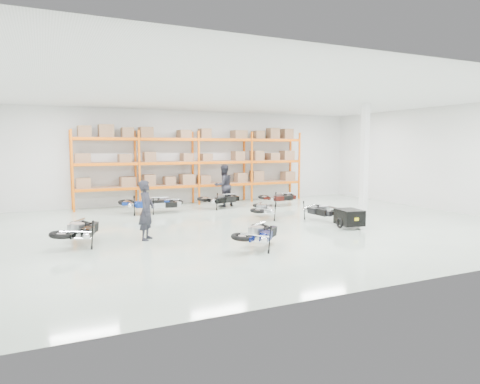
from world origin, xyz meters
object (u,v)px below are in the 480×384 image
moto_back_a (146,200)px  moto_back_c (221,196)px  moto_black_far_left (79,226)px  moto_blue_centre (259,229)px  person_left (146,210)px  moto_touring_right (322,207)px  moto_back_d (279,195)px  person_back (224,186)px  moto_back_b (162,201)px  trailer (349,217)px  moto_silver_left (264,206)px

moto_back_a → moto_back_c: bearing=-81.2°
moto_black_far_left → moto_back_a: (2.96, 4.97, 0.02)m
moto_blue_centre → person_left: person_left is taller
moto_touring_right → moto_back_a: moto_back_a is taller
moto_black_far_left → person_left: size_ratio=1.03×
moto_blue_centre → moto_back_d: 8.60m
moto_back_d → person_back: (-2.46, 0.86, 0.46)m
moto_back_a → person_left: 5.14m
moto_touring_right → person_back: bearing=107.9°
moto_back_a → person_left: person_left is taller
moto_touring_right → moto_back_a: size_ratio=0.87×
moto_blue_centre → moto_back_d: moto_blue_centre is taller
moto_back_c → moto_back_b: bearing=84.9°
trailer → moto_back_c: (-2.18, 6.23, 0.17)m
moto_back_a → person_back: (3.74, 0.67, 0.39)m
moto_blue_centre → moto_back_b: bearing=-36.5°
moto_back_c → person_left: bearing=128.7°
person_left → person_back: bearing=-9.7°
moto_black_far_left → person_back: bearing=-117.6°
person_left → moto_touring_right: bearing=-54.6°
moto_silver_left → moto_back_c: 3.38m
moto_silver_left → person_left: (-4.89, -1.83, 0.39)m
moto_back_a → moto_back_d: 6.20m
moto_touring_right → person_left: person_left is taller
moto_touring_right → moto_back_d: moto_touring_right is taller
moto_back_c → moto_back_d: size_ratio=1.07×
trailer → moto_back_d: 5.91m
moto_back_a → moto_back_b: (0.65, -0.09, -0.09)m
moto_blue_centre → moto_black_far_left: moto_black_far_left is taller
moto_back_d → person_left: person_left is taller
moto_back_d → person_left: 8.75m
moto_black_far_left → person_left: bearing=-159.1°
moto_silver_left → person_left: person_left is taller
moto_back_b → moto_back_d: 5.55m
moto_back_c → moto_back_d: moto_back_c is taller
trailer → moto_back_b: moto_back_b is taller
moto_back_a → moto_back_c: moto_back_a is taller
moto_silver_left → moto_back_b: 4.42m
moto_silver_left → moto_back_a: 4.96m
moto_back_b → person_left: person_left is taller
trailer → person_back: bearing=113.2°
moto_back_c → person_left: person_left is taller
moto_black_far_left → moto_back_c: (6.34, 5.13, -0.02)m
moto_back_d → trailer: bearing=172.1°
moto_back_b → moto_back_d: moto_back_d is taller
moto_blue_centre → moto_back_a: bearing=-31.6°
moto_blue_centre → person_left: (-2.54, 2.35, 0.36)m
moto_back_a → moto_back_b: size_ratio=1.19×
moto_blue_centre → moto_back_c: 7.77m
moto_back_d → moto_back_a: bearing=86.5°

